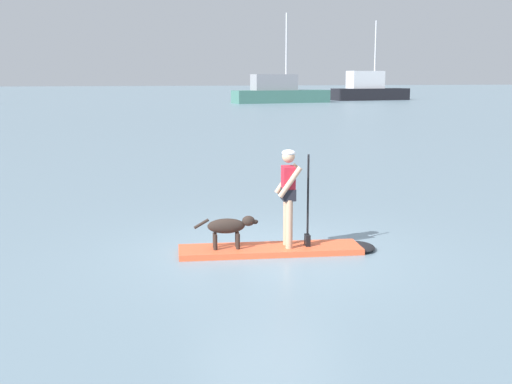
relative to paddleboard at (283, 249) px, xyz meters
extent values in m
plane|color=slate|center=(-0.23, 0.03, -0.05)|extent=(400.00, 400.00, 0.00)
cube|color=#E55933|center=(-0.23, 0.03, 0.00)|extent=(3.25, 1.16, 0.10)
ellipsoid|color=black|center=(1.35, -0.17, 0.00)|extent=(0.65, 0.81, 0.10)
cylinder|color=tan|center=(0.10, 0.12, 0.48)|extent=(0.12, 0.12, 0.85)
cylinder|color=tan|center=(0.07, -0.14, 0.48)|extent=(0.12, 0.12, 0.85)
cube|color=black|center=(0.08, -0.01, 0.98)|extent=(0.26, 0.38, 0.20)
cube|color=#B21E2D|center=(0.08, -0.01, 1.18)|extent=(0.24, 0.36, 0.56)
sphere|color=tan|center=(0.08, -0.01, 1.63)|extent=(0.22, 0.22, 0.22)
ellipsoid|color=white|center=(0.08, -0.01, 1.69)|extent=(0.23, 0.23, 0.11)
cylinder|color=tan|center=(0.10, 0.18, 1.22)|extent=(0.43, 0.14, 0.54)
cylinder|color=tan|center=(0.06, -0.20, 1.22)|extent=(0.43, 0.14, 0.54)
cylinder|color=black|center=(0.43, -0.05, 0.86)|extent=(0.04, 0.04, 1.61)
cube|color=black|center=(0.43, -0.05, 0.15)|extent=(0.10, 0.19, 0.20)
ellipsoid|color=#2D231E|center=(-0.99, 0.12, 0.45)|extent=(0.67, 0.30, 0.26)
ellipsoid|color=#2D231E|center=(-0.61, 0.07, 0.52)|extent=(0.24, 0.19, 0.18)
ellipsoid|color=black|center=(-0.50, 0.06, 0.51)|extent=(0.13, 0.09, 0.08)
cylinder|color=#2D231E|center=(-1.41, 0.17, 0.50)|extent=(0.27, 0.08, 0.18)
cylinder|color=#2D231E|center=(-0.78, 0.17, 0.18)|extent=(0.07, 0.07, 0.27)
cylinder|color=#2D231E|center=(-0.80, 0.02, 0.18)|extent=(0.07, 0.07, 0.27)
cylinder|color=#2D231E|center=(-1.17, 0.22, 0.18)|extent=(0.07, 0.07, 0.27)
cylinder|color=#2D231E|center=(-1.19, 0.07, 0.18)|extent=(0.07, 0.07, 0.27)
cube|color=#3F7266|center=(18.41, 62.23, 0.67)|extent=(11.71, 4.22, 1.45)
cube|color=gray|center=(17.55, 62.23, 2.30)|extent=(5.38, 2.67, 1.80)
cylinder|color=silver|center=(18.98, 62.23, 5.73)|extent=(0.20, 0.20, 8.66)
cylinder|color=silver|center=(17.55, 62.23, 2.60)|extent=(3.99, 0.71, 0.14)
cube|color=black|center=(32.01, 67.77, 0.69)|extent=(10.25, 3.90, 1.49)
cube|color=silver|center=(31.26, 67.77, 2.54)|extent=(4.70, 2.61, 2.21)
cylinder|color=silver|center=(32.51, 67.77, 5.68)|extent=(0.20, 0.20, 8.47)
cylinder|color=silver|center=(31.26, 67.77, 2.64)|extent=(3.50, 0.51, 0.14)
camera|label=1|loc=(-3.19, -10.58, 2.98)|focal=45.74mm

